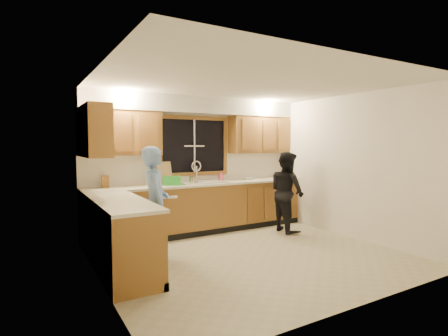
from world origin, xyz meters
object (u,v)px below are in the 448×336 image
object	(u,v)px
man	(155,203)
woman	(287,192)
sink	(201,186)
bowl	(248,178)
dishwasher	(158,215)
dish_crate	(172,181)
soap_bottle	(221,176)
knife_block	(105,182)
stove	(132,247)

from	to	relation	value
man	woman	world-z (taller)	man
sink	bowl	xyz separation A→B (m)	(1.09, 0.07, 0.08)
dishwasher	dish_crate	xyz separation A→B (m)	(0.27, -0.00, 0.58)
bowl	soap_bottle	bearing A→B (deg)	171.66
sink	dishwasher	size ratio (longest dim) A/B	1.05
knife_block	dish_crate	world-z (taller)	knife_block
dishwasher	man	xyz separation A→B (m)	(-0.41, -1.08, 0.39)
woman	bowl	world-z (taller)	woman
dishwasher	woman	bearing A→B (deg)	-18.28
woman	sink	bearing A→B (deg)	67.36
stove	dish_crate	size ratio (longest dim) A/B	2.91
soap_bottle	dish_crate	bearing A→B (deg)	-170.94
woman	knife_block	distance (m)	3.24
dishwasher	soap_bottle	world-z (taller)	soap_bottle
dishwasher	knife_block	size ratio (longest dim) A/B	4.16
stove	woman	size ratio (longest dim) A/B	0.60
soap_bottle	knife_block	bearing A→B (deg)	-179.88
stove	soap_bottle	bearing A→B (deg)	40.51
dishwasher	bowl	bearing A→B (deg)	2.55
knife_block	man	bearing A→B (deg)	-75.52
knife_block	soap_bottle	size ratio (longest dim) A/B	1.08
dishwasher	soap_bottle	size ratio (longest dim) A/B	4.48
woman	bowl	size ratio (longest dim) A/B	7.10
knife_block	dish_crate	bearing A→B (deg)	-13.18
woman	soap_bottle	size ratio (longest dim) A/B	8.19
dish_crate	bowl	bearing A→B (deg)	3.13
knife_block	sink	bearing A→B (deg)	-9.54
stove	woman	bearing A→B (deg)	18.27
soap_bottle	woman	bearing A→B (deg)	-45.69
dishwasher	man	bearing A→B (deg)	-110.86
sink	woman	size ratio (longest dim) A/B	0.57
dishwasher	dish_crate	bearing A→B (deg)	-0.99
dishwasher	dish_crate	world-z (taller)	dish_crate
dish_crate	stove	bearing A→B (deg)	-124.06
knife_block	woman	bearing A→B (deg)	-20.85
dishwasher	dish_crate	size ratio (longest dim) A/B	2.65
dishwasher	soap_bottle	distance (m)	1.50
sink	stove	bearing A→B (deg)	-134.61
stove	soap_bottle	size ratio (longest dim) A/B	4.92
man	woman	bearing A→B (deg)	-70.79
dishwasher	knife_block	xyz separation A→B (m)	(-0.83, 0.17, 0.61)
woman	dish_crate	size ratio (longest dim) A/B	4.85
dish_crate	bowl	size ratio (longest dim) A/B	1.46
sink	man	bearing A→B (deg)	-139.13
knife_block	bowl	world-z (taller)	knife_block
dish_crate	bowl	xyz separation A→B (m)	(1.67, 0.09, -0.05)
sink	dishwasher	distance (m)	0.96
man	bowl	bearing A→B (deg)	-51.45
stove	bowl	distance (m)	3.49
woman	soap_bottle	world-z (taller)	woman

